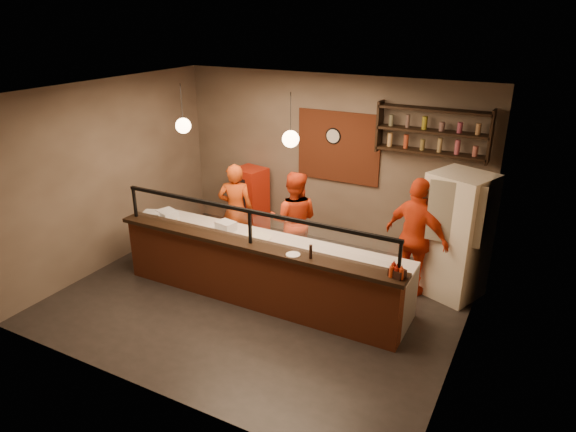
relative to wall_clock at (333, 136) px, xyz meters
The scene contains 29 objects.
floor 3.24m from the wall_clock, 92.33° to the right, with size 6.00×6.00×0.00m, color black.
ceiling 2.70m from the wall_clock, 92.33° to the right, with size 6.00×6.00×0.00m, color #39302C.
wall_back 0.51m from the wall_clock, 158.20° to the left, with size 6.00×6.00×0.00m, color #7A695A.
wall_left 3.99m from the wall_clock, 141.57° to the right, with size 5.00×5.00×0.00m, color #7A695A.
wall_right 3.84m from the wall_clock, 40.31° to the right, with size 5.00×5.00×0.00m, color #7A695A.
wall_front 4.99m from the wall_clock, 91.16° to the right, with size 6.00×6.00×0.00m, color #7A695A.
brick_patch 0.22m from the wall_clock, ahead, with size 1.60×0.04×1.30m, color brown.
service_counter 3.19m from the wall_clock, 92.08° to the right, with size 4.60×0.25×1.00m, color brown.
counter_ledge 2.96m from the wall_clock, 92.08° to the right, with size 4.70×0.37×0.06m, color black.
worktop_cabinet 2.81m from the wall_clock, 92.53° to the right, with size 4.60×0.75×0.85m, color gray.
worktop 2.57m from the wall_clock, 92.53° to the right, with size 4.60×0.75×0.05m, color white.
sneeze_guard 2.86m from the wall_clock, 92.08° to the right, with size 4.50×0.05×0.52m.
wall_shelving 1.83m from the wall_clock, ahead, with size 1.84×0.28×0.85m.
wall_clock is the anchor object (origin of this frame).
pendant_left 2.81m from the wall_clock, 125.30° to the right, with size 0.24×0.24×0.77m.
pendant_right 2.32m from the wall_clock, 82.44° to the right, with size 0.24×0.24×0.77m.
cook_left 2.24m from the wall_clock, 134.87° to the right, with size 0.63×0.41×1.73m, color #CF4813.
cook_mid 1.79m from the wall_clock, 96.05° to the right, with size 0.85×0.66×1.75m, color red.
cook_right 2.56m from the wall_clock, 31.69° to the right, with size 1.12×0.47×1.92m, color red.
fridge 2.89m from the wall_clock, 20.55° to the right, with size 0.83×0.78×2.00m, color #EBE2C7.
red_cooler 2.19m from the wall_clock, 169.20° to the right, with size 0.57×0.53×1.34m, color #B8200C.
pizza_dough 2.56m from the wall_clock, 98.09° to the right, with size 0.49×0.49×0.01m, color #EAE3C6.
prep_tub_a 3.29m from the wall_clock, 131.12° to the right, with size 0.33×0.27×0.17m, color white.
prep_tub_b 2.66m from the wall_clock, 111.91° to the right, with size 0.29×0.23×0.15m, color silver.
prep_tub_c 3.52m from the wall_clock, 132.46° to the right, with size 0.31×0.24×0.15m, color silver.
rolling_pin 3.31m from the wall_clock, 130.76° to the right, with size 0.06×0.06×0.34m, color gold.
condiment_caddy 3.60m from the wall_clock, 52.67° to the right, with size 0.19×0.15×0.11m, color black.
pepper_mill 3.09m from the wall_clock, 72.26° to the right, with size 0.04×0.04×0.20m, color black.
small_plate 3.08m from the wall_clock, 77.28° to the right, with size 0.20×0.20×0.01m, color silver.
Camera 1 is at (3.68, -6.08, 4.23)m, focal length 32.00 mm.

